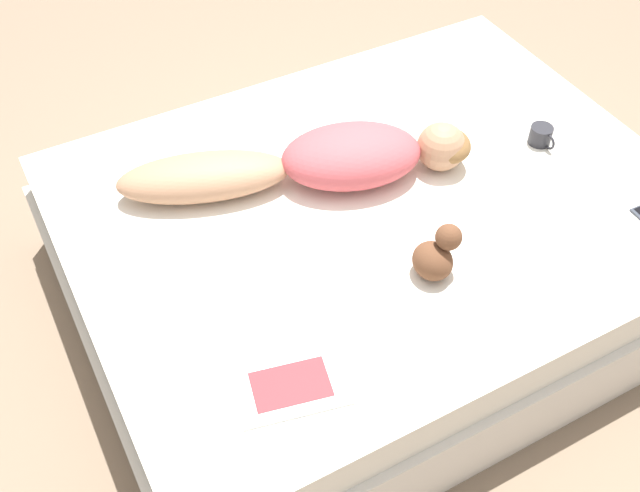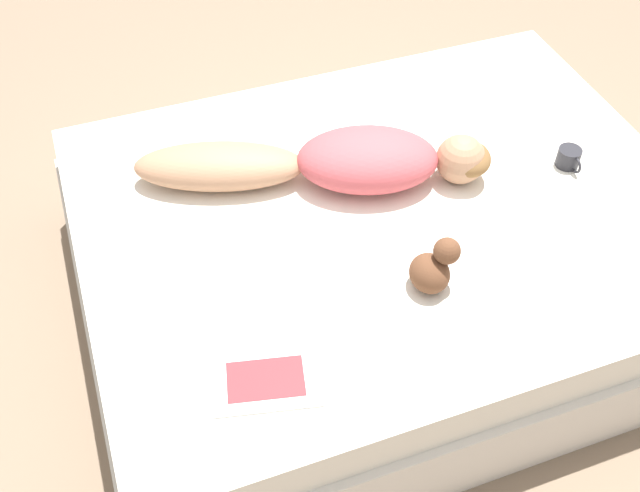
# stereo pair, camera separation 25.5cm
# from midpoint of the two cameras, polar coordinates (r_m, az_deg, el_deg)

# --- Properties ---
(ground_plane) EXTENTS (12.00, 12.00, 0.00)m
(ground_plane) POSITION_cam_midpoint_polar(r_m,az_deg,el_deg) (3.16, 1.60, -3.20)
(ground_plane) COLOR #7A6651
(bed) EXTENTS (1.80, 2.31, 0.51)m
(bed) POSITION_cam_midpoint_polar(r_m,az_deg,el_deg) (2.97, 1.70, -0.11)
(bed) COLOR beige
(bed) RESTS_ON ground_plane
(person) EXTENTS (0.63, 1.33, 0.20)m
(person) POSITION_cam_midpoint_polar(r_m,az_deg,el_deg) (2.81, -2.87, 6.35)
(person) COLOR #A37556
(person) RESTS_ON bed
(open_magazine) EXTENTS (0.51, 0.42, 0.01)m
(open_magazine) POSITION_cam_midpoint_polar(r_m,az_deg,el_deg) (2.33, -6.05, -8.56)
(open_magazine) COLOR white
(open_magazine) RESTS_ON bed
(coffee_mug) EXTENTS (0.13, 0.09, 0.08)m
(coffee_mug) POSITION_cam_midpoint_polar(r_m,az_deg,el_deg) (3.10, 14.25, 8.08)
(coffee_mug) COLOR #232328
(coffee_mug) RESTS_ON bed
(plush_toy) EXTENTS (0.15, 0.16, 0.20)m
(plush_toy) POSITION_cam_midpoint_polar(r_m,az_deg,el_deg) (2.49, 5.97, -0.89)
(plush_toy) COLOR brown
(plush_toy) RESTS_ON bed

